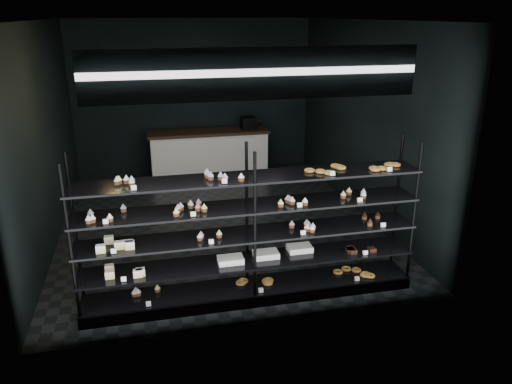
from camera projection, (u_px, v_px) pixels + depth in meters
room at (215, 127)px, 7.83m from camera, size 5.01×6.01×3.20m
display_shelf at (249, 251)px, 5.92m from camera, size 4.00×0.50×1.91m
signage at (256, 74)px, 4.76m from camera, size 3.30×0.05×0.50m
pendant_lamp at (103, 82)px, 6.44m from camera, size 0.29×0.29×0.88m
service_counter at (210, 153)px, 10.55m from camera, size 2.51×0.65×1.23m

